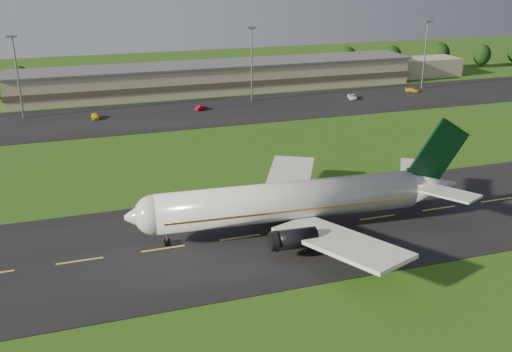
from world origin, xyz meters
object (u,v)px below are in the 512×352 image
object	(u,v)px
airliner	(294,201)
light_mast_east	(426,47)
service_vehicle_a	(95,116)
light_mast_centre	(252,55)
service_vehicle_c	(352,97)
terminal	(240,76)
service_vehicle_b	(201,108)
light_mast_west	(16,67)
service_vehicle_d	(412,90)

from	to	relation	value
airliner	light_mast_east	distance (m)	109.26
light_mast_east	service_vehicle_a	size ratio (longest dim) A/B	4.98
service_vehicle_a	light_mast_centre	bearing A→B (deg)	5.40
service_vehicle_a	service_vehicle_c	world-z (taller)	service_vehicle_a
light_mast_east	service_vehicle_c	distance (m)	30.40
terminal	service_vehicle_b	xyz separation A→B (m)	(-17.23, -22.18, -3.31)
light_mast_centre	service_vehicle_c	size ratio (longest dim) A/B	4.38
airliner	light_mast_west	xyz separation A→B (m)	(-41.08, 80.05, 8.08)
airliner	light_mast_east	xyz separation A→B (m)	(73.92, 80.05, 8.08)
light_mast_centre	terminal	bearing A→B (deg)	85.05
light_mast_west	service_vehicle_b	distance (m)	46.18
terminal	service_vehicle_c	world-z (taller)	terminal
light_mast_west	service_vehicle_c	distance (m)	88.95
airliner	service_vehicle_c	distance (m)	87.08
airliner	service_vehicle_b	world-z (taller)	airliner
terminal	light_mast_centre	distance (m)	18.45
light_mast_west	service_vehicle_b	bearing A→B (deg)	-7.73
service_vehicle_c	service_vehicle_d	bearing A→B (deg)	25.52
light_mast_centre	service_vehicle_b	distance (m)	20.78
light_mast_west	service_vehicle_a	distance (m)	21.79
airliner	terminal	distance (m)	98.36
light_mast_west	terminal	bearing A→B (deg)	14.76
airliner	service_vehicle_b	bearing A→B (deg)	91.13
service_vehicle_a	service_vehicle_d	size ratio (longest dim) A/B	0.99
airliner	service_vehicle_d	xyz separation A→B (m)	(68.10, 76.09, -3.96)
service_vehicle_c	service_vehicle_d	size ratio (longest dim) A/B	1.13
light_mast_east	service_vehicle_a	world-z (taller)	light_mast_east
terminal	service_vehicle_d	xyz separation A→B (m)	(47.78, -20.14, -3.29)
light_mast_east	service_vehicle_d	world-z (taller)	light_mast_east
service_vehicle_c	light_mast_east	bearing A→B (deg)	32.05
service_vehicle_b	service_vehicle_c	xyz separation A→B (m)	(43.71, -0.72, 0.06)
terminal	light_mast_east	world-z (taller)	light_mast_east
airliner	service_vehicle_a	distance (m)	77.48
terminal	light_mast_west	world-z (taller)	light_mast_west
service_vehicle_a	service_vehicle_d	xyz separation A→B (m)	(92.16, 2.54, -0.10)
light_mast_east	terminal	bearing A→B (deg)	163.20
airliner	light_mast_east	bearing A→B (deg)	50.80
light_mast_east	service_vehicle_d	bearing A→B (deg)	-145.76
light_mast_west	light_mast_centre	distance (m)	60.00
light_mast_east	service_vehicle_c	world-z (taller)	light_mast_east
service_vehicle_b	service_vehicle_d	bearing A→B (deg)	-117.05
terminal	service_vehicle_b	distance (m)	28.28
light_mast_centre	light_mast_east	xyz separation A→B (m)	(55.00, 0.00, 0.00)
service_vehicle_b	terminal	bearing A→B (deg)	-66.68
terminal	service_vehicle_a	distance (m)	49.94
light_mast_centre	service_vehicle_d	distance (m)	50.79
service_vehicle_b	service_vehicle_d	distance (m)	65.04
light_mast_centre	service_vehicle_d	size ratio (longest dim) A/B	4.93
light_mast_west	service_vehicle_d	bearing A→B (deg)	-2.08
light_mast_centre	service_vehicle_c	bearing A→B (deg)	-13.55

